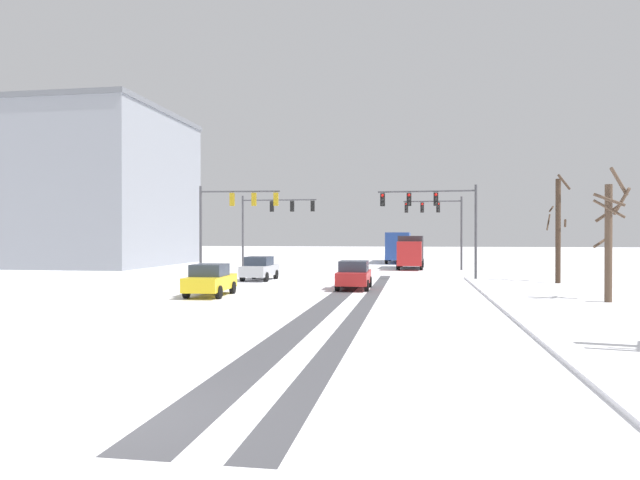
# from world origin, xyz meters

# --- Properties ---
(ground_plane) EXTENTS (300.00, 300.00, 0.00)m
(ground_plane) POSITION_xyz_m (0.00, 0.00, 0.00)
(ground_plane) COLOR white
(wheel_track_left_lane) EXTENTS (1.09, 36.60, 0.01)m
(wheel_track_left_lane) POSITION_xyz_m (1.49, 16.64, 0.00)
(wheel_track_left_lane) COLOR #4C4C51
(wheel_track_left_lane) RESTS_ON ground
(wheel_track_right_lane) EXTENTS (0.73, 36.60, 0.01)m
(wheel_track_right_lane) POSITION_xyz_m (3.15, 16.64, 0.00)
(wheel_track_right_lane) COLOR #4C4C51
(wheel_track_right_lane) RESTS_ON ground
(sidewalk_kerb_right) EXTENTS (4.00, 36.60, 0.12)m
(sidewalk_kerb_right) POSITION_xyz_m (10.80, 14.97, 0.06)
(sidewalk_kerb_right) COLOR white
(sidewalk_kerb_right) RESTS_ON ground
(traffic_signal_far_right) EXTENTS (5.16, 0.40, 6.50)m
(traffic_signal_far_right) POSITION_xyz_m (7.37, 43.24, 4.76)
(traffic_signal_far_right) COLOR #47474C
(traffic_signal_far_right) RESTS_ON ground
(traffic_signal_far_left) EXTENTS (6.56, 0.39, 6.50)m
(traffic_signal_far_left) POSITION_xyz_m (-6.79, 39.30, 4.81)
(traffic_signal_far_left) COLOR #47474C
(traffic_signal_far_left) RESTS_ON ground
(traffic_signal_near_right) EXTENTS (6.73, 0.53, 6.50)m
(traffic_signal_near_right) POSITION_xyz_m (6.72, 31.35, 4.81)
(traffic_signal_near_right) COLOR #47474C
(traffic_signal_near_right) RESTS_ON ground
(traffic_signal_near_left) EXTENTS (5.65, 0.74, 6.50)m
(traffic_signal_near_left) POSITION_xyz_m (-7.17, 29.46, 4.78)
(traffic_signal_near_left) COLOR #47474C
(traffic_signal_near_left) RESTS_ON ground
(car_silver_lead) EXTENTS (1.90, 4.13, 1.62)m
(car_silver_lead) POSITION_xyz_m (-5.16, 29.21, 0.82)
(car_silver_lead) COLOR #B7BABF
(car_silver_lead) RESTS_ON ground
(car_red_second) EXTENTS (1.87, 4.12, 1.62)m
(car_red_second) POSITION_xyz_m (1.90, 23.66, 0.82)
(car_red_second) COLOR red
(car_red_second) RESTS_ON ground
(car_yellow_cab_third) EXTENTS (1.99, 4.18, 1.62)m
(car_yellow_cab_third) POSITION_xyz_m (-4.88, 18.82, 0.82)
(car_yellow_cab_third) COLOR yellow
(car_yellow_cab_third) RESTS_ON ground
(bus_oncoming) EXTENTS (2.73, 11.02, 3.38)m
(bus_oncoming) POSITION_xyz_m (3.54, 57.12, 1.99)
(bus_oncoming) COLOR #284793
(bus_oncoming) RESTS_ON ground
(box_truck_delivery) EXTENTS (2.48, 7.47, 3.02)m
(box_truck_delivery) POSITION_xyz_m (4.95, 44.88, 1.63)
(box_truck_delivery) COLOR red
(box_truck_delivery) RESTS_ON ground
(bare_tree_sidewalk_mid) EXTENTS (1.66, 1.67, 6.12)m
(bare_tree_sidewalk_mid) POSITION_xyz_m (14.10, 19.21, 3.09)
(bare_tree_sidewalk_mid) COLOR brown
(bare_tree_sidewalk_mid) RESTS_ON ground
(bare_tree_sidewalk_far) EXTENTS (1.54, 1.54, 6.93)m
(bare_tree_sidewalk_far) POSITION_xyz_m (14.38, 29.93, 3.50)
(bare_tree_sidewalk_far) COLOR #423023
(bare_tree_sidewalk_far) RESTS_ON ground
(office_building_far_left_block) EXTENTS (26.24, 18.76, 15.77)m
(office_building_far_left_block) POSITION_xyz_m (-32.40, 46.21, 7.89)
(office_building_far_left_block) COLOR #9399A3
(office_building_far_left_block) RESTS_ON ground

